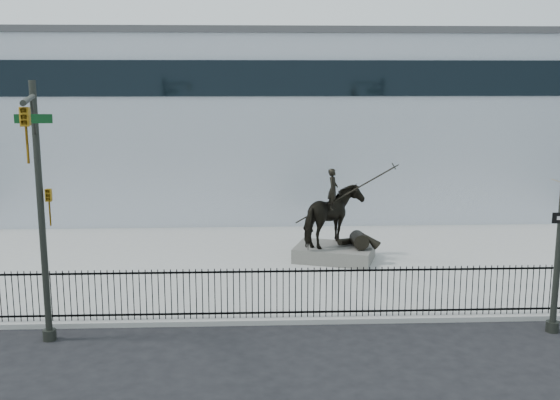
{
  "coord_description": "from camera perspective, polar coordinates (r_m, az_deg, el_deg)",
  "views": [
    {
      "loc": [
        -1.43,
        -16.92,
        7.1
      ],
      "look_at": [
        -0.45,
        6.0,
        2.75
      ],
      "focal_mm": 42.0,
      "sensor_mm": 36.0,
      "label": 1
    }
  ],
  "objects": [
    {
      "name": "traffic_signal_left",
      "position": [
        17.41,
        -20.2,
        -0.08
      ],
      "size": [
        1.52,
        4.84,
        7.0
      ],
      "color": "#272A24",
      "rests_on": "ground"
    },
    {
      "name": "building",
      "position": [
        37.03,
        -0.23,
        6.72
      ],
      "size": [
        44.0,
        14.0,
        9.0
      ],
      "primitive_type": "cube",
      "color": "white",
      "rests_on": "ground"
    },
    {
      "name": "equestrian_statue",
      "position": [
        24.92,
        4.92,
        -1.5
      ],
      "size": [
        3.55,
        2.79,
        3.15
      ],
      "rotation": [
        0.0,
        0.0,
        -0.32
      ],
      "color": "black",
      "rests_on": "statue_plinth"
    },
    {
      "name": "plaza",
      "position": [
        24.97,
        0.93,
        -5.6
      ],
      "size": [
        30.0,
        12.0,
        0.15
      ],
      "primitive_type": "cube",
      "color": "#9B9B98",
      "rests_on": "ground"
    },
    {
      "name": "picket_fence",
      "position": [
        19.25,
        1.95,
        -8.05
      ],
      "size": [
        22.1,
        0.1,
        1.5
      ],
      "color": "black",
      "rests_on": "plaza"
    },
    {
      "name": "statue_plinth",
      "position": [
        25.26,
        4.74,
        -4.62
      ],
      "size": [
        3.38,
        2.8,
        0.54
      ],
      "primitive_type": "cube",
      "rotation": [
        0.0,
        0.0,
        -0.32
      ],
      "color": "#5A5852",
      "rests_on": "plaza"
    },
    {
      "name": "ground",
      "position": [
        18.4,
        2.24,
        -11.96
      ],
      "size": [
        120.0,
        120.0,
        0.0
      ],
      "primitive_type": "plane",
      "color": "black",
      "rests_on": "ground"
    }
  ]
}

